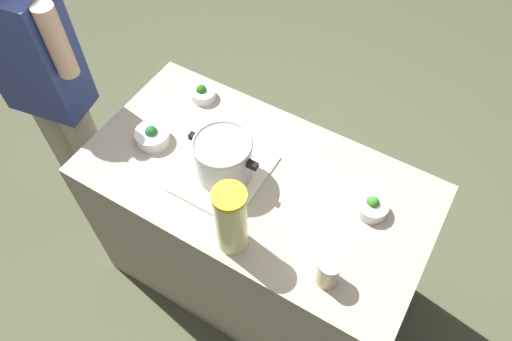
{
  "coord_description": "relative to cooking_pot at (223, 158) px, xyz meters",
  "views": [
    {
      "loc": [
        -0.53,
        0.89,
        2.39
      ],
      "look_at": [
        0.0,
        0.0,
        0.94
      ],
      "focal_mm": 33.41,
      "sensor_mm": 36.0,
      "label": 1
    }
  ],
  "objects": [
    {
      "name": "mason_jar",
      "position": [
        -0.52,
        0.19,
        -0.04
      ],
      "size": [
        0.08,
        0.08,
        0.12
      ],
      "color": "beige",
      "rests_on": "counter_slab"
    },
    {
      "name": "broccoli_bowl_front",
      "position": [
        0.34,
        0.01,
        -0.07
      ],
      "size": [
        0.14,
        0.14,
        0.08
      ],
      "color": "silver",
      "rests_on": "counter_slab"
    },
    {
      "name": "broccoli_bowl_back",
      "position": [
        -0.54,
        -0.13,
        -0.07
      ],
      "size": [
        0.11,
        0.11,
        0.08
      ],
      "color": "silver",
      "rests_on": "counter_slab"
    },
    {
      "name": "lemonade_pitcher",
      "position": [
        -0.18,
        0.23,
        0.05
      ],
      "size": [
        0.11,
        0.11,
        0.3
      ],
      "color": "#EBEF99",
      "rests_on": "counter_slab"
    },
    {
      "name": "broccoli_bowl_center",
      "position": [
        0.3,
        -0.29,
        -0.08
      ],
      "size": [
        0.11,
        0.11,
        0.07
      ],
      "color": "silver",
      "rests_on": "counter_slab"
    },
    {
      "name": "cooking_pot",
      "position": [
        0.0,
        0.0,
        0.0
      ],
      "size": [
        0.29,
        0.22,
        0.18
      ],
      "color": "#B7B7BC",
      "rests_on": "dish_cloth"
    },
    {
      "name": "counter_slab",
      "position": [
        -0.11,
        -0.04,
        -0.55
      ],
      "size": [
        1.35,
        0.72,
        0.89
      ],
      "primitive_type": "cube",
      "color": "#A69D87",
      "rests_on": "ground_plane"
    },
    {
      "name": "person_cook",
      "position": [
        0.9,
        0.02,
        -0.11
      ],
      "size": [
        0.5,
        0.26,
        1.61
      ],
      "color": "#AAA287",
      "rests_on": "ground_plane"
    },
    {
      "name": "dish_cloth",
      "position": [
        0.0,
        0.0,
        -0.1
      ],
      "size": [
        0.3,
        0.35,
        0.01
      ],
      "primitive_type": "cube",
      "color": "beige",
      "rests_on": "counter_slab"
    },
    {
      "name": "ground_plane",
      "position": [
        -0.11,
        -0.04,
        -0.99
      ],
      "size": [
        8.0,
        8.0,
        0.0
      ],
      "primitive_type": "plane",
      "color": "#4E5339"
    }
  ]
}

